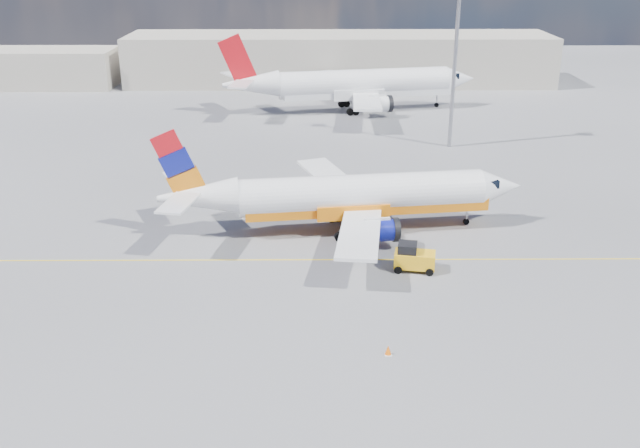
{
  "coord_description": "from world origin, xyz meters",
  "views": [
    {
      "loc": [
        0.94,
        -46.11,
        22.58
      ],
      "look_at": [
        1.26,
        1.56,
        3.5
      ],
      "focal_mm": 40.0,
      "sensor_mm": 36.0,
      "label": 1
    }
  ],
  "objects_px": {
    "traffic_cone": "(388,350)",
    "second_jet": "(356,85)",
    "main_jet": "(350,196)",
    "gse_tug": "(413,258)"
  },
  "relations": [
    {
      "from": "traffic_cone",
      "to": "second_jet",
      "type": "bearing_deg",
      "value": 88.68
    },
    {
      "from": "gse_tug",
      "to": "traffic_cone",
      "type": "height_order",
      "value": "gse_tug"
    },
    {
      "from": "main_jet",
      "to": "traffic_cone",
      "type": "xyz_separation_m",
      "value": [
        1.39,
        -19.12,
        -2.78
      ]
    },
    {
      "from": "main_jet",
      "to": "second_jet",
      "type": "height_order",
      "value": "second_jet"
    },
    {
      "from": "second_jet",
      "to": "traffic_cone",
      "type": "bearing_deg",
      "value": -102.68
    },
    {
      "from": "gse_tug",
      "to": "traffic_cone",
      "type": "bearing_deg",
      "value": -94.14
    },
    {
      "from": "main_jet",
      "to": "second_jet",
      "type": "relative_size",
      "value": 0.83
    },
    {
      "from": "second_jet",
      "to": "gse_tug",
      "type": "bearing_deg",
      "value": -99.77
    },
    {
      "from": "main_jet",
      "to": "second_jet",
      "type": "bearing_deg",
      "value": 78.76
    },
    {
      "from": "main_jet",
      "to": "gse_tug",
      "type": "bearing_deg",
      "value": -68.07
    }
  ]
}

